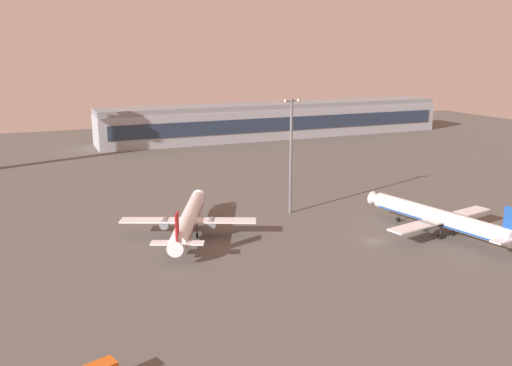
% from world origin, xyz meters
% --- Properties ---
extents(ground_plane, '(416.00, 416.00, 0.00)m').
position_xyz_m(ground_plane, '(0.00, 0.00, 0.00)').
color(ground_plane, '#56544F').
extents(terminal_building, '(171.81, 22.40, 16.40)m').
position_xyz_m(terminal_building, '(45.35, 143.66, 8.09)').
color(terminal_building, '#9EA3AD').
rests_on(terminal_building, ground).
extents(airplane_taxiway_distant, '(31.54, 40.30, 10.39)m').
position_xyz_m(airplane_taxiway_distant, '(16.03, -2.17, 3.93)').
color(airplane_taxiway_distant, white).
rests_on(airplane_taxiway_distant, ground).
extents(airplane_near_gate, '(29.11, 36.85, 9.99)m').
position_xyz_m(airplane_near_gate, '(-35.87, 19.70, 3.78)').
color(airplane_near_gate, white).
rests_on(airplane_near_gate, ground).
extents(apron_light_east, '(4.80, 0.90, 29.09)m').
position_xyz_m(apron_light_east, '(-7.03, 26.51, 16.43)').
color(apron_light_east, slate).
rests_on(apron_light_east, ground).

